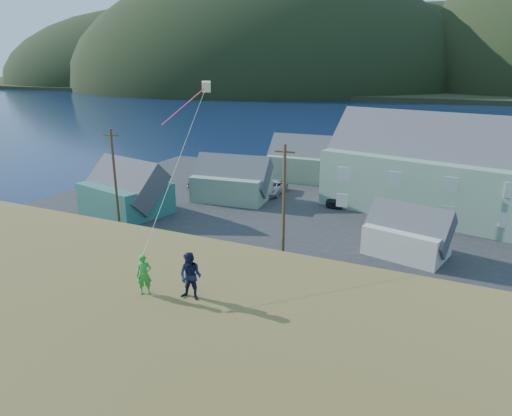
{
  "coord_description": "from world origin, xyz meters",
  "views": [
    {
      "loc": [
        9.28,
        -30.77,
        15.51
      ],
      "look_at": [
        0.35,
        -11.6,
        8.8
      ],
      "focal_mm": 32.0,
      "sensor_mm": 36.0,
      "label": 1
    }
  ],
  "objects": [
    {
      "name": "shed_white",
      "position": [
        5.74,
        6.78,
        2.07
      ],
      "size": [
        7.54,
        5.86,
        5.32
      ],
      "rotation": [
        0.0,
        0.0,
        -0.23
      ],
      "color": "silver",
      "rests_on": "waterfront_lot"
    },
    {
      "name": "kite_rig",
      "position": [
        -3.73,
        -9.56,
        14.1
      ],
      "size": [
        1.95,
        4.96,
        11.17
      ],
      "color": "beige",
      "rests_on": "ground"
    },
    {
      "name": "ground",
      "position": [
        0.0,
        0.0,
        0.0
      ],
      "size": [
        900.0,
        900.0,
        0.0
      ],
      "primitive_type": "plane",
      "color": "#0A1638",
      "rests_on": "ground"
    },
    {
      "name": "waterfront_lot",
      "position": [
        0.0,
        17.0,
        0.06
      ],
      "size": [
        72.0,
        36.0,
        0.12
      ],
      "primitive_type": "cube",
      "color": "#28282B",
      "rests_on": "ground"
    },
    {
      "name": "grass_strip",
      "position": [
        0.0,
        -2.0,
        0.05
      ],
      "size": [
        110.0,
        8.0,
        0.1
      ],
      "primitive_type": "cube",
      "color": "#4C3D19",
      "rests_on": "ground"
    },
    {
      "name": "shed_teal",
      "position": [
        -23.25,
        5.96,
        2.67
      ],
      "size": [
        10.24,
        8.2,
        7.17
      ],
      "rotation": [
        0.0,
        0.0,
        -0.23
      ],
      "color": "#295F58",
      "rests_on": "waterfront_lot"
    },
    {
      "name": "utility_poles",
      "position": [
        -3.19,
        1.5,
        4.75
      ],
      "size": [
        37.57,
        0.24,
        9.73
      ],
      "color": "#47331E",
      "rests_on": "waterfront_lot"
    },
    {
      "name": "wharf",
      "position": [
        -6.0,
        40.0,
        0.45
      ],
      "size": [
        26.0,
        14.0,
        0.9
      ],
      "primitive_type": "cube",
      "color": "gray",
      "rests_on": "ground"
    },
    {
      "name": "parked_cars",
      "position": [
        -8.77,
        19.65,
        0.86
      ],
      "size": [
        28.37,
        12.2,
        1.58
      ],
      "color": "maroon",
      "rests_on": "waterfront_lot"
    },
    {
      "name": "shed_palegreen_near",
      "position": [
        -15.24,
        15.1,
        2.44
      ],
      "size": [
        9.42,
        6.46,
        6.45
      ],
      "rotation": [
        0.0,
        0.0,
        0.11
      ],
      "color": "gray",
      "rests_on": "waterfront_lot"
    },
    {
      "name": "far_shore",
      "position": [
        0.0,
        330.0,
        1.0
      ],
      "size": [
        900.0,
        320.0,
        2.0
      ],
      "primitive_type": "cube",
      "color": "black",
      "rests_on": "ground"
    },
    {
      "name": "shed_palegreen_far",
      "position": [
        -10.11,
        28.38,
        2.86
      ],
      "size": [
        11.37,
        6.82,
        7.49
      ],
      "rotation": [
        0.0,
        0.0,
        0.04
      ],
      "color": "slate",
      "rests_on": "waterfront_lot"
    },
    {
      "name": "kite_flyer_green",
      "position": [
        -1.06,
        -18.5,
        7.98
      ],
      "size": [
        0.68,
        0.62,
        1.56
      ],
      "primitive_type": "imported",
      "rotation": [
        0.0,
        0.0,
        0.57
      ],
      "color": "green",
      "rests_on": "hillside"
    },
    {
      "name": "lodge",
      "position": [
        13.39,
        18.75,
        4.94
      ],
      "size": [
        37.94,
        18.04,
        12.87
      ],
      "rotation": [
        0.0,
        0.0,
        -0.22
      ],
      "color": "gray",
      "rests_on": "waterfront_lot"
    },
    {
      "name": "kite_flyer_navy",
      "position": [
        0.74,
        -18.1,
        8.11
      ],
      "size": [
        0.95,
        0.77,
        1.81
      ],
      "primitive_type": "imported",
      "rotation": [
        0.0,
        0.0,
        0.1
      ],
      "color": "#151A39",
      "rests_on": "hillside"
    }
  ]
}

